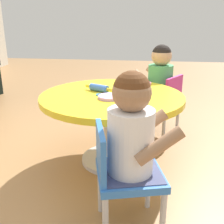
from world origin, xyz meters
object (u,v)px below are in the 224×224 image
Objects in this scene: craft_table at (112,109)px; craft_scissors at (116,93)px; child_chair_right at (162,101)px; child_chair_left at (122,173)px; rolling_pin at (99,88)px; seated_child_right at (160,75)px; seated_child_left at (132,128)px.

craft_table is 0.12m from craft_scissors.
child_chair_right is 0.66m from craft_scissors.
child_chair_left reaches higher than craft_table.
child_chair_right is 2.49× the size of rolling_pin.
child_chair_left is (-0.65, -0.14, -0.09)m from craft_table.
craft_table is at bearing 146.52° from child_chair_right.
seated_child_left is at bearing 172.82° from seated_child_right.
craft_table is 1.91× the size of seated_child_right.
seated_child_right reaches higher than child_chair_left.
rolling_pin is 0.13m from craft_scissors.
rolling_pin is (-0.51, 0.43, -0.00)m from seated_child_right.
child_chair_left is 1.05× the size of seated_child_right.
seated_child_right is at bearing -30.05° from craft_table.
child_chair_left is 3.84× the size of craft_scissors.
seated_child_right is (1.22, -0.15, 0.00)m from seated_child_left.
craft_scissors is at bearing -104.43° from rolling_pin.
craft_table is 0.68m from seated_child_left.
seated_child_left is 1.00× the size of seated_child_right.
craft_scissors is at bearing 10.09° from child_chair_left.
child_chair_left is 2.49× the size of rolling_pin.
craft_scissors reaches higher than craft_table.
seated_child_left is 1.23m from child_chair_right.
seated_child_left is 0.95× the size of child_chair_right.
child_chair_right is at bearing -120.50° from seated_child_right.
child_chair_right reaches higher than craft_table.
child_chair_left is at bearing 105.26° from seated_child_left.
child_chair_left is at bearing -167.73° from craft_table.
child_chair_right is at bearing -10.60° from child_chair_left.
child_chair_right is at bearing -33.48° from craft_table.
craft_scissors is at bearing 13.38° from seated_child_left.
craft_table is 1.91× the size of seated_child_left.
craft_table is 0.67m from child_chair_right.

